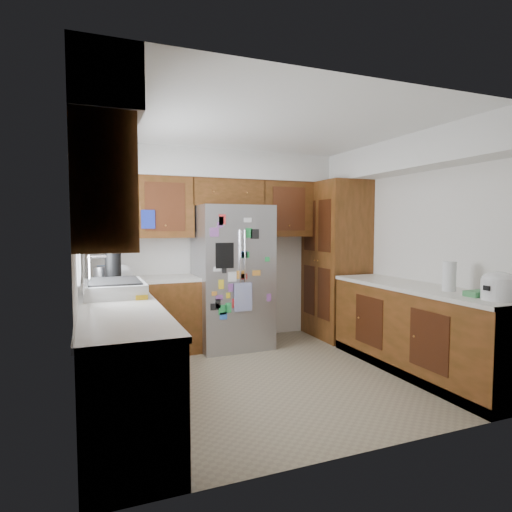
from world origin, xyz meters
The scene contains 12 objects.
floor centered at (0.00, 0.00, 0.00)m, with size 3.60×3.60×0.00m, color gray.
room_shell centered at (-0.11, 0.36, 1.82)m, with size 3.64×3.24×2.52m.
left_counter_run centered at (-1.36, 0.03, 0.43)m, with size 1.36×3.20×0.92m.
right_counter_run centered at (1.50, -0.47, 0.42)m, with size 0.63×2.25×0.92m.
pantry centered at (1.50, 1.15, 1.07)m, with size 0.60×0.90×2.15m, color #472C0D.
fridge centered at (0.00, 1.20, 0.90)m, with size 0.90×0.79×1.80m.
bridge_cabinet centered at (0.00, 1.43, 1.98)m, with size 0.96×0.34×0.35m, color #472C0D.
fridge_top_items centered at (-0.08, 1.42, 2.28)m, with size 0.94×0.35×0.28m.
sink_assembly centered at (-1.50, 0.10, 0.99)m, with size 0.52×0.72×0.37m.
left_counter_clutter centered at (-1.46, 0.81, 1.05)m, with size 0.41×0.81×0.38m.
rice_cooker centered at (1.50, -1.38, 1.05)m, with size 0.28×0.27×0.24m.
paper_towel centered at (1.51, -0.84, 1.06)m, with size 0.13×0.13×0.28m, color white.
Camera 1 is at (-1.73, -3.94, 1.54)m, focal length 30.00 mm.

